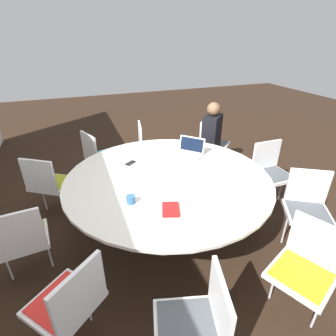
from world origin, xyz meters
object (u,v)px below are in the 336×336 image
(chair_0, at_px, (211,140))
(chair_2, at_px, (98,154))
(chair_1, at_px, (148,144))
(spiral_notebook, at_px, (171,209))
(chair_3, at_px, (48,181))
(chair_7, at_px, (306,265))
(cell_phone, at_px, (131,163))
(laptop, at_px, (190,150))
(coffee_cup, at_px, (131,199))
(chair_5, at_px, (70,301))
(chair_4, at_px, (21,238))
(chair_9, at_px, (271,169))
(person_0, at_px, (213,134))
(chair_6, at_px, (198,322))
(chair_8, at_px, (308,204))

(chair_0, bearing_deg, chair_2, -46.10)
(chair_1, relative_size, spiral_notebook, 3.44)
(chair_3, xyz_separation_m, chair_7, (-2.11, -1.95, 0.00))
(chair_3, xyz_separation_m, cell_phone, (-0.31, -0.97, 0.23))
(chair_0, xyz_separation_m, laptop, (-0.84, 0.79, 0.28))
(spiral_notebook, relative_size, coffee_cup, 2.98)
(chair_5, relative_size, laptop, 2.08)
(chair_4, xyz_separation_m, coffee_cup, (-0.13, -0.98, 0.26))
(chair_9, distance_m, laptop, 1.12)
(chair_0, xyz_separation_m, person_0, (-0.23, 0.12, 0.20))
(chair_6, bearing_deg, chair_4, 58.51)
(chair_1, distance_m, chair_4, 2.40)
(chair_8, bearing_deg, coffee_cup, 19.87)
(chair_2, bearing_deg, person_0, 58.71)
(chair_1, height_order, cell_phone, chair_1)
(chair_7, distance_m, person_0, 2.46)
(chair_9, bearing_deg, coffee_cup, 11.81)
(chair_5, height_order, person_0, person_0)
(chair_0, relative_size, chair_3, 1.00)
(chair_2, relative_size, chair_5, 1.00)
(chair_2, distance_m, laptop, 1.44)
(chair_0, relative_size, chair_9, 1.00)
(chair_7, distance_m, chair_9, 1.65)
(chair_1, xyz_separation_m, coffee_cup, (-1.83, 0.70, 0.26))
(chair_8, relative_size, cell_phone, 5.50)
(chair_4, relative_size, chair_9, 1.00)
(chair_1, bearing_deg, chair_8, 37.31)
(chair_4, distance_m, chair_9, 2.99)
(chair_3, distance_m, chair_7, 2.87)
(chair_3, height_order, chair_4, same)
(chair_8, bearing_deg, person_0, -53.17)
(chair_6, distance_m, cell_phone, 1.92)
(chair_9, height_order, spiral_notebook, chair_9)
(chair_6, height_order, chair_7, same)
(chair_2, xyz_separation_m, chair_8, (-2.08, -1.92, 0.00))
(chair_8, height_order, chair_9, same)
(chair_1, xyz_separation_m, chair_9, (-1.40, -1.29, 0.00))
(person_0, xyz_separation_m, laptop, (-0.62, 0.67, 0.08))
(chair_2, distance_m, spiral_notebook, 2.01)
(chair_1, distance_m, chair_6, 2.99)
(chair_1, height_order, chair_5, same)
(chair_0, xyz_separation_m, chair_7, (-2.63, 0.59, 0.00))
(chair_2, distance_m, coffee_cup, 1.74)
(chair_9, bearing_deg, chair_8, 76.73)
(chair_1, xyz_separation_m, chair_4, (-1.71, 1.69, 0.00))
(chair_0, xyz_separation_m, spiral_notebook, (-1.87, 1.45, 0.23))
(chair_6, relative_size, cell_phone, 5.50)
(chair_7, relative_size, chair_8, 1.00)
(chair_4, distance_m, chair_5, 0.88)
(chair_3, height_order, chair_6, same)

